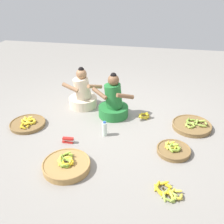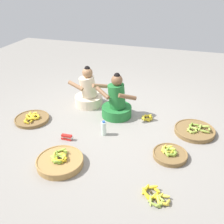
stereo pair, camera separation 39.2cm
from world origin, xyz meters
The scene contains 11 objects.
ground_plane centered at (0.00, 0.00, 0.00)m, with size 10.00×10.00×0.00m, color gray.
vendor_woman_front centered at (-0.07, 0.30, 0.26)m, with size 0.73×0.52×0.80m.
vendor_woman_behind centered at (-0.70, 0.55, 0.24)m, with size 0.69×0.52×0.77m.
banana_basket_front_right centered at (0.95, -0.58, 0.05)m, with size 0.48×0.48×0.14m.
banana_basket_back_right centered at (-1.40, -0.30, 0.04)m, with size 0.58×0.58×0.13m.
banana_basket_mid_left centered at (1.26, 0.14, 0.05)m, with size 0.63×0.63×0.15m.
banana_basket_front_left centered at (-0.41, -1.18, 0.06)m, with size 0.62×0.62×0.17m.
loose_bananas_front_center centered at (0.47, 0.33, 0.03)m, with size 0.22×0.22×0.09m.
loose_bananas_mid_right centered at (0.88, -1.37, 0.03)m, with size 0.36×0.33×0.10m.
water_bottle centered at (-0.09, -0.34, 0.12)m, with size 0.08×0.08×0.25m.
packet_carton_stack centered at (-0.58, -0.63, 0.04)m, with size 0.18×0.07×0.09m.
Camera 2 is at (1.03, -3.47, 2.26)m, focal length 41.05 mm.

